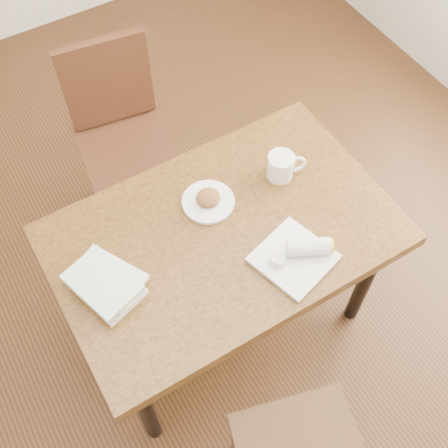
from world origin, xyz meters
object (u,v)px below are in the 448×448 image
table (224,243)px  plate_burrito (298,255)px  coffee_mug (282,166)px  book_stack (105,283)px  chair_far (120,126)px  plate_scone (208,200)px

table → plate_burrito: bearing=-54.2°
coffee_mug → book_stack: 0.79m
table → plate_burrito: size_ratio=4.16×
table → book_stack: book_stack is taller
chair_far → coffee_mug: (0.37, -0.74, 0.26)m
table → plate_burrito: (0.17, -0.23, 0.11)m
table → chair_far: chair_far is taller
coffee_mug → plate_burrito: coffee_mug is taller
chair_far → plate_burrito: 1.13m
plate_scone → book_stack: bearing=-165.2°
chair_far → coffee_mug: size_ratio=6.37×
plate_burrito → book_stack: size_ratio=1.00×
book_stack → plate_scone: bearing=14.8°
table → book_stack: bearing=178.4°
chair_far → coffee_mug: 0.87m
table → plate_burrito: 0.30m
plate_scone → coffee_mug: 0.32m
table → chair_far: 0.86m
table → coffee_mug: (0.33, 0.11, 0.14)m
table → plate_scone: 0.17m
chair_far → plate_burrito: chair_far is taller
plate_burrito → book_stack: plate_burrito is taller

